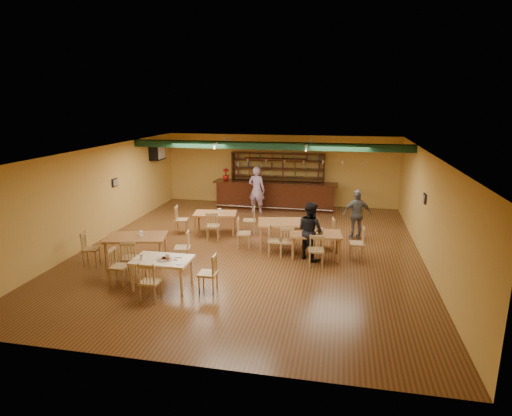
% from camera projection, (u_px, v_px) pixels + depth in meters
% --- Properties ---
extents(floor, '(12.00, 12.00, 0.00)m').
position_uv_depth(floor, '(251.00, 249.00, 13.07)').
color(floor, '#503216').
rests_on(floor, ground).
extents(ceiling_beam, '(10.00, 0.30, 0.25)m').
position_uv_depth(ceiling_beam, '(267.00, 146.00, 15.02)').
color(ceiling_beam, '#10321C').
rests_on(ceiling_beam, ceiling).
extents(track_rail_left, '(0.05, 2.50, 0.05)m').
position_uv_depth(track_rail_left, '(223.00, 141.00, 15.92)').
color(track_rail_left, silver).
rests_on(track_rail_left, ceiling).
extents(track_rail_right, '(0.05, 2.50, 0.05)m').
position_uv_depth(track_rail_right, '(309.00, 143.00, 15.31)').
color(track_rail_right, silver).
rests_on(track_rail_right, ceiling).
extents(ac_unit, '(0.34, 0.70, 0.48)m').
position_uv_depth(ac_unit, '(157.00, 153.00, 17.40)').
color(ac_unit, silver).
rests_on(ac_unit, wall_left).
extents(picture_left, '(0.04, 0.34, 0.28)m').
position_uv_depth(picture_left, '(115.00, 183.00, 14.55)').
color(picture_left, black).
rests_on(picture_left, wall_left).
extents(picture_right, '(0.04, 0.34, 0.28)m').
position_uv_depth(picture_right, '(425.00, 199.00, 12.18)').
color(picture_right, black).
rests_on(picture_right, wall_right).
extents(bar_counter, '(5.14, 0.85, 1.13)m').
position_uv_depth(bar_counter, '(275.00, 195.00, 17.84)').
color(bar_counter, '#33140A').
rests_on(bar_counter, ground).
extents(back_bar_hutch, '(3.98, 0.40, 2.28)m').
position_uv_depth(back_bar_hutch, '(277.00, 179.00, 18.29)').
color(back_bar_hutch, '#33140A').
rests_on(back_bar_hutch, ground).
extents(poinsettia, '(0.36, 0.36, 0.50)m').
position_uv_depth(poinsettia, '(226.00, 174.00, 18.04)').
color(poinsettia, '#A9150F').
rests_on(poinsettia, bar_counter).
extents(dining_table_a, '(1.55, 1.08, 0.71)m').
position_uv_depth(dining_table_a, '(215.00, 223.00, 14.58)').
color(dining_table_a, '#AC6C3D').
rests_on(dining_table_a, ground).
extents(dining_table_b, '(1.82, 1.28, 0.84)m').
position_uv_depth(dining_table_b, '(286.00, 235.00, 13.10)').
color(dining_table_b, '#AC6C3D').
rests_on(dining_table_b, ground).
extents(dining_table_c, '(1.79, 1.32, 0.81)m').
position_uv_depth(dining_table_c, '(137.00, 250.00, 11.80)').
color(dining_table_c, '#AC6C3D').
rests_on(dining_table_c, ground).
extents(dining_table_d, '(1.52, 0.99, 0.72)m').
position_uv_depth(dining_table_d, '(316.00, 245.00, 12.33)').
color(dining_table_d, '#AC6C3D').
rests_on(dining_table_d, ground).
extents(near_table, '(1.38, 0.89, 0.74)m').
position_uv_depth(near_table, '(163.00, 273.00, 10.30)').
color(near_table, beige).
rests_on(near_table, ground).
extents(pizza_tray, '(0.42, 0.42, 0.01)m').
position_uv_depth(pizza_tray, '(166.00, 259.00, 10.19)').
color(pizza_tray, silver).
rests_on(pizza_tray, near_table).
extents(parmesan_shaker, '(0.07, 0.07, 0.11)m').
position_uv_depth(parmesan_shaker, '(142.00, 258.00, 10.14)').
color(parmesan_shaker, '#EAE5C6').
rests_on(parmesan_shaker, near_table).
extents(napkin_stack, '(0.20, 0.15, 0.03)m').
position_uv_depth(napkin_stack, '(179.00, 256.00, 10.33)').
color(napkin_stack, white).
rests_on(napkin_stack, near_table).
extents(pizza_server, '(0.32, 0.24, 0.00)m').
position_uv_depth(pizza_server, '(172.00, 258.00, 10.21)').
color(pizza_server, silver).
rests_on(pizza_server, pizza_tray).
extents(side_plate, '(0.22, 0.22, 0.01)m').
position_uv_depth(side_plate, '(180.00, 263.00, 9.92)').
color(side_plate, white).
rests_on(side_plate, near_table).
extents(patron_bar, '(0.76, 0.57, 1.88)m').
position_uv_depth(patron_bar, '(257.00, 190.00, 17.08)').
color(patron_bar, purple).
rests_on(patron_bar, ground).
extents(patron_right_a, '(1.03, 1.01, 1.68)m').
position_uv_depth(patron_right_a, '(310.00, 231.00, 12.08)').
color(patron_right_a, black).
rests_on(patron_right_a, ground).
extents(patron_right_b, '(1.02, 0.63, 1.63)m').
position_uv_depth(patron_right_b, '(357.00, 214.00, 13.89)').
color(patron_right_b, slate).
rests_on(patron_right_b, ground).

